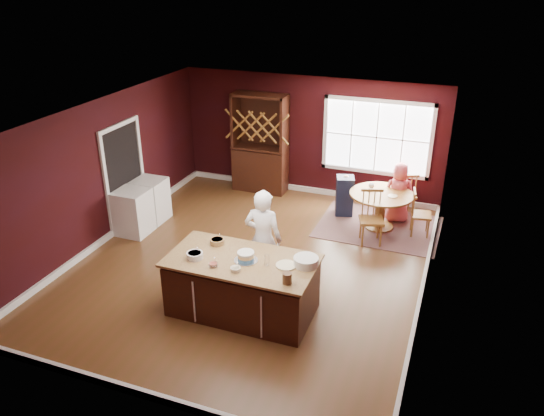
# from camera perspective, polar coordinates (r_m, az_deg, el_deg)

# --- Properties ---
(room_shell) EXTENTS (7.00, 7.00, 7.00)m
(room_shell) POSITION_cam_1_polar(r_m,az_deg,el_deg) (8.98, -2.33, 1.49)
(room_shell) COLOR #543519
(room_shell) RESTS_ON ground
(window) EXTENTS (2.36, 0.10, 1.66)m
(window) POSITION_cam_1_polar(r_m,az_deg,el_deg) (11.70, 11.20, 7.47)
(window) COLOR white
(window) RESTS_ON room_shell
(doorway) EXTENTS (0.08, 1.26, 2.13)m
(doorway) POSITION_cam_1_polar(r_m,az_deg,el_deg) (10.98, -15.55, 3.21)
(doorway) COLOR white
(doorway) RESTS_ON room_shell
(kitchen_island) EXTENTS (2.23, 1.17, 0.92)m
(kitchen_island) POSITION_cam_1_polar(r_m,az_deg,el_deg) (8.15, -3.21, -8.46)
(kitchen_island) COLOR #38180A
(kitchen_island) RESTS_ON ground
(dining_table) EXTENTS (1.26, 1.26, 0.75)m
(dining_table) POSITION_cam_1_polar(r_m,az_deg,el_deg) (10.82, 11.62, 0.50)
(dining_table) COLOR brown
(dining_table) RESTS_ON ground
(baker) EXTENTS (0.65, 0.44, 1.72)m
(baker) POSITION_cam_1_polar(r_m,az_deg,el_deg) (8.57, -0.96, -3.37)
(baker) COLOR white
(baker) RESTS_ON ground
(layer_cake) EXTENTS (0.35, 0.35, 0.14)m
(layer_cake) POSITION_cam_1_polar(r_m,az_deg,el_deg) (7.83, -2.83, -5.21)
(layer_cake) COLOR silver
(layer_cake) RESTS_ON kitchen_island
(bowl_blue) EXTENTS (0.25, 0.25, 0.09)m
(bowl_blue) POSITION_cam_1_polar(r_m,az_deg,el_deg) (7.98, -8.30, -5.07)
(bowl_blue) COLOR white
(bowl_blue) RESTS_ON kitchen_island
(bowl_yellow) EXTENTS (0.23, 0.23, 0.09)m
(bowl_yellow) POSITION_cam_1_polar(r_m,az_deg,el_deg) (8.32, -5.91, -3.60)
(bowl_yellow) COLOR #997445
(bowl_yellow) RESTS_ON kitchen_island
(bowl_pink) EXTENTS (0.14, 0.14, 0.05)m
(bowl_pink) POSITION_cam_1_polar(r_m,az_deg,el_deg) (7.75, -6.34, -6.08)
(bowl_pink) COLOR white
(bowl_pink) RESTS_ON kitchen_island
(bowl_olive) EXTENTS (0.15, 0.15, 0.06)m
(bowl_olive) POSITION_cam_1_polar(r_m,az_deg,el_deg) (7.61, -3.95, -6.58)
(bowl_olive) COLOR beige
(bowl_olive) RESTS_ON kitchen_island
(drinking_glass) EXTENTS (0.08, 0.08, 0.17)m
(drinking_glass) POSITION_cam_1_polar(r_m,az_deg,el_deg) (7.71, -0.55, -5.62)
(drinking_glass) COLOR silver
(drinking_glass) RESTS_ON kitchen_island
(dinner_plate) EXTENTS (0.30, 0.30, 0.02)m
(dinner_plate) POSITION_cam_1_polar(r_m,az_deg,el_deg) (7.72, 1.53, -6.18)
(dinner_plate) COLOR #F9F7BF
(dinner_plate) RESTS_ON kitchen_island
(white_tub) EXTENTS (0.37, 0.37, 0.13)m
(white_tub) POSITION_cam_1_polar(r_m,az_deg,el_deg) (7.73, 3.68, -5.74)
(white_tub) COLOR silver
(white_tub) RESTS_ON kitchen_island
(stoneware_crock) EXTENTS (0.13, 0.13, 0.16)m
(stoneware_crock) POSITION_cam_1_polar(r_m,az_deg,el_deg) (7.31, 1.64, -7.55)
(stoneware_crock) COLOR #53351F
(stoneware_crock) RESTS_ON kitchen_island
(toy_figurine) EXTENTS (0.05, 0.05, 0.08)m
(toy_figurine) POSITION_cam_1_polar(r_m,az_deg,el_deg) (7.43, 1.31, -7.29)
(toy_figurine) COLOR yellow
(toy_figurine) RESTS_ON kitchen_island
(rug) EXTENTS (2.43, 1.89, 0.01)m
(rug) POSITION_cam_1_polar(r_m,az_deg,el_deg) (11.05, 11.38, -1.99)
(rug) COLOR brown
(rug) RESTS_ON ground
(chair_east) EXTENTS (0.44, 0.45, 0.95)m
(chair_east) POSITION_cam_1_polar(r_m,az_deg,el_deg) (10.74, 15.76, -0.51)
(chair_east) COLOR brown
(chair_east) RESTS_ON ground
(chair_south) EXTENTS (0.55, 0.54, 1.06)m
(chair_south) POSITION_cam_1_polar(r_m,az_deg,el_deg) (10.18, 10.68, -1.06)
(chair_south) COLOR #8F5F36
(chair_south) RESTS_ON ground
(chair_north) EXTENTS (0.54, 0.53, 0.98)m
(chair_north) POSITION_cam_1_polar(r_m,az_deg,el_deg) (11.54, 14.13, 1.57)
(chair_north) COLOR brown
(chair_north) RESTS_ON ground
(seated_woman) EXTENTS (0.70, 0.54, 1.27)m
(seated_woman) POSITION_cam_1_polar(r_m,az_deg,el_deg) (11.15, 13.47, 1.62)
(seated_woman) COLOR #D0525C
(seated_woman) RESTS_ON ground
(high_chair) EXTENTS (0.45, 0.45, 0.89)m
(high_chair) POSITION_cam_1_polar(r_m,az_deg,el_deg) (11.31, 7.81, 1.40)
(high_chair) COLOR black
(high_chair) RESTS_ON ground
(toddler) EXTENTS (0.18, 0.14, 0.26)m
(toddler) POSITION_cam_1_polar(r_m,az_deg,el_deg) (11.15, 8.26, 3.05)
(toddler) COLOR #8CA5BF
(toddler) RESTS_ON high_chair
(table_plate) EXTENTS (0.19, 0.19, 0.01)m
(table_plate) POSITION_cam_1_polar(r_m,az_deg,el_deg) (10.64, 12.84, 1.26)
(table_plate) COLOR beige
(table_plate) RESTS_ON dining_table
(table_cup) EXTENTS (0.14, 0.14, 0.09)m
(table_cup) POSITION_cam_1_polar(r_m,az_deg,el_deg) (10.94, 10.64, 2.35)
(table_cup) COLOR white
(table_cup) RESTS_ON dining_table
(hutch) EXTENTS (1.24, 0.52, 2.28)m
(hutch) POSITION_cam_1_polar(r_m,az_deg,el_deg) (12.24, -1.29, 6.95)
(hutch) COLOR black
(hutch) RESTS_ON ground
(washer) EXTENTS (0.62, 0.60, 0.90)m
(washer) POSITION_cam_1_polar(r_m,az_deg,el_deg) (10.78, -14.73, -0.43)
(washer) COLOR white
(washer) RESTS_ON ground
(dryer) EXTENTS (0.61, 0.59, 0.89)m
(dryer) POSITION_cam_1_polar(r_m,az_deg,el_deg) (11.26, -12.92, 0.86)
(dryer) COLOR white
(dryer) RESTS_ON ground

